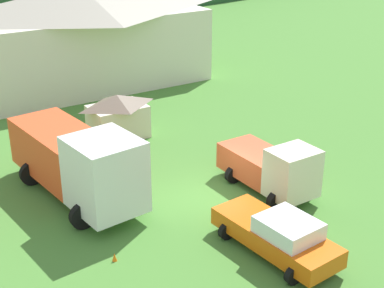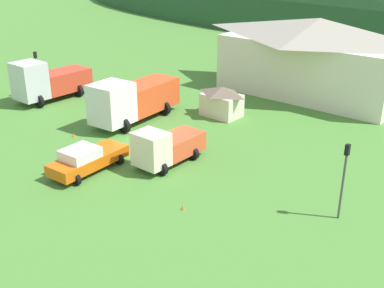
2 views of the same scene
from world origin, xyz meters
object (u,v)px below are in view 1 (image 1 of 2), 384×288
at_px(heavy_rig_white, 79,161).
at_px(service_pickup_orange, 278,234).
at_px(play_shed_cream, 118,115).
at_px(light_truck_cream, 272,167).
at_px(traffic_cone_near_pickup, 115,261).
at_px(depot_building, 83,33).

distance_m(heavy_rig_white, service_pickup_orange, 9.11).
bearing_deg(play_shed_cream, light_truck_cream, -73.13).
xyz_separation_m(play_shed_cream, heavy_rig_white, (-4.49, -5.51, 0.57)).
height_order(service_pickup_orange, traffic_cone_near_pickup, service_pickup_orange).
bearing_deg(service_pickup_orange, heavy_rig_white, -155.05).
distance_m(heavy_rig_white, light_truck_cream, 8.46).
height_order(heavy_rig_white, traffic_cone_near_pickup, heavy_rig_white).
bearing_deg(depot_building, play_shed_cream, -103.62).
height_order(play_shed_cream, heavy_rig_white, heavy_rig_white).
bearing_deg(play_shed_cream, service_pickup_orange, -90.25).
bearing_deg(heavy_rig_white, depot_building, 150.53).
height_order(depot_building, play_shed_cream, depot_building).
height_order(play_shed_cream, traffic_cone_near_pickup, play_shed_cream).
bearing_deg(light_truck_cream, depot_building, -179.81).
distance_m(depot_building, light_truck_cream, 20.38).
bearing_deg(light_truck_cream, play_shed_cream, -163.84).
bearing_deg(heavy_rig_white, traffic_cone_near_pickup, -15.13).
relative_size(play_shed_cream, service_pickup_orange, 0.61).
bearing_deg(service_pickup_orange, traffic_cone_near_pickup, -122.79).
bearing_deg(light_truck_cream, traffic_cone_near_pickup, -83.85).
xyz_separation_m(depot_building, heavy_rig_white, (-7.08, -16.19, -1.70)).
height_order(light_truck_cream, service_pickup_orange, light_truck_cream).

